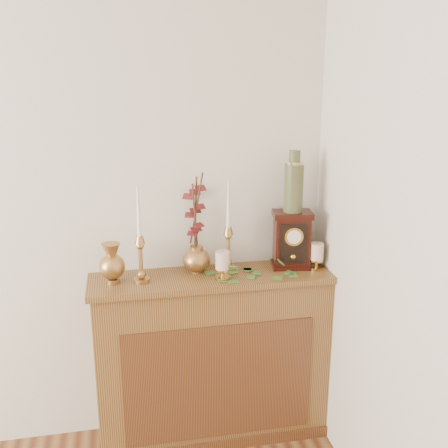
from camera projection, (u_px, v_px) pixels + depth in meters
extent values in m
cube|color=olive|center=(213.00, 359.00, 2.77)|extent=(1.20, 0.30, 0.90)
cube|color=brown|center=(219.00, 383.00, 2.64)|extent=(0.96, 0.01, 0.63)
cube|color=olive|center=(213.00, 277.00, 2.65)|extent=(1.24, 0.34, 0.03)
cube|color=brown|center=(214.00, 427.00, 2.89)|extent=(1.23, 0.33, 0.06)
cylinder|color=tan|center=(142.00, 280.00, 2.55)|extent=(0.08, 0.08, 0.02)
sphere|color=tan|center=(141.00, 274.00, 2.54)|extent=(0.04, 0.04, 0.04)
cylinder|color=tan|center=(141.00, 261.00, 2.52)|extent=(0.02, 0.02, 0.14)
sphere|color=tan|center=(140.00, 246.00, 2.50)|extent=(0.04, 0.04, 0.04)
cone|color=tan|center=(140.00, 240.00, 2.49)|extent=(0.05, 0.05, 0.04)
cone|color=white|center=(138.00, 212.00, 2.45)|extent=(0.02, 0.02, 0.25)
cylinder|color=tan|center=(228.00, 268.00, 2.71)|extent=(0.08, 0.08, 0.02)
sphere|color=tan|center=(228.00, 263.00, 2.70)|extent=(0.04, 0.04, 0.04)
cylinder|color=tan|center=(228.00, 250.00, 2.68)|extent=(0.02, 0.02, 0.14)
sphere|color=tan|center=(228.00, 236.00, 2.66)|extent=(0.04, 0.04, 0.04)
cone|color=tan|center=(228.00, 231.00, 2.65)|extent=(0.05, 0.05, 0.04)
cone|color=white|center=(228.00, 204.00, 2.61)|extent=(0.02, 0.02, 0.25)
cylinder|color=tan|center=(113.00, 281.00, 2.53)|extent=(0.06, 0.06, 0.02)
sphere|color=tan|center=(112.00, 267.00, 2.51)|extent=(0.12, 0.12, 0.12)
cone|color=tan|center=(111.00, 250.00, 2.49)|extent=(0.09, 0.09, 0.06)
cylinder|color=tan|center=(197.00, 271.00, 2.68)|extent=(0.06, 0.06, 0.01)
ellipsoid|color=tan|center=(197.00, 260.00, 2.66)|extent=(0.14, 0.14, 0.12)
cylinder|color=tan|center=(196.00, 249.00, 2.64)|extent=(0.07, 0.07, 0.03)
cylinder|color=#472819|center=(195.00, 215.00, 2.60)|extent=(0.04, 0.09, 0.34)
cylinder|color=#472819|center=(196.00, 212.00, 2.60)|extent=(0.01, 0.07, 0.37)
cylinder|color=#472819|center=(196.00, 209.00, 2.60)|extent=(0.06, 0.12, 0.39)
cylinder|color=#BA8841|center=(223.00, 278.00, 2.58)|extent=(0.08, 0.08, 0.01)
cylinder|color=#BA8841|center=(223.00, 273.00, 2.58)|extent=(0.02, 0.02, 0.04)
cylinder|color=#BA8841|center=(223.00, 269.00, 2.57)|extent=(0.07, 0.07, 0.01)
cylinder|color=#FFE7C7|center=(223.00, 260.00, 2.56)|extent=(0.07, 0.07, 0.09)
cylinder|color=#472819|center=(223.00, 251.00, 2.54)|extent=(0.00, 0.00, 0.01)
cylinder|color=#BA8841|center=(316.00, 268.00, 2.72)|extent=(0.08, 0.08, 0.01)
cylinder|color=#BA8841|center=(316.00, 264.00, 2.71)|extent=(0.02, 0.02, 0.03)
cylinder|color=#BA8841|center=(316.00, 260.00, 2.70)|extent=(0.07, 0.07, 0.01)
cylinder|color=#FFE7C7|center=(317.00, 251.00, 2.69)|extent=(0.07, 0.07, 0.09)
cylinder|color=#472819|center=(317.00, 243.00, 2.68)|extent=(0.00, 0.00, 0.01)
cube|color=#42722B|center=(287.00, 277.00, 2.59)|extent=(0.06, 0.06, 0.00)
cube|color=#42722B|center=(228.00, 283.00, 2.53)|extent=(0.05, 0.04, 0.00)
cube|color=#42722B|center=(210.00, 275.00, 2.63)|extent=(0.06, 0.06, 0.00)
cube|color=#42722B|center=(256.00, 273.00, 2.65)|extent=(0.06, 0.06, 0.00)
cube|color=#42722B|center=(276.00, 271.00, 2.68)|extent=(0.06, 0.05, 0.00)
cube|color=#42722B|center=(230.00, 280.00, 2.56)|extent=(0.06, 0.05, 0.00)
cube|color=#42722B|center=(294.00, 276.00, 2.62)|extent=(0.06, 0.06, 0.00)
cube|color=#42722B|center=(229.00, 275.00, 2.62)|extent=(0.06, 0.06, 0.00)
cube|color=#42722B|center=(278.00, 273.00, 2.65)|extent=(0.05, 0.06, 0.00)
cube|color=#42722B|center=(232.00, 278.00, 2.59)|extent=(0.06, 0.05, 0.00)
cube|color=#42722B|center=(282.00, 275.00, 2.62)|extent=(0.06, 0.06, 0.00)
cube|color=#42722B|center=(260.00, 277.00, 2.60)|extent=(0.06, 0.06, 0.00)
cube|color=#42722B|center=(219.00, 268.00, 2.60)|extent=(0.03, 0.05, 0.03)
cube|color=#42722B|center=(233.00, 267.00, 2.55)|extent=(0.05, 0.05, 0.03)
cube|color=#42722B|center=(281.00, 262.00, 2.64)|extent=(0.05, 0.05, 0.03)
cube|color=#33100A|center=(291.00, 265.00, 2.75)|extent=(0.22, 0.17, 0.02)
cube|color=#33100A|center=(292.00, 241.00, 2.72)|extent=(0.20, 0.15, 0.26)
cube|color=#33100A|center=(293.00, 214.00, 2.68)|extent=(0.22, 0.17, 0.03)
cube|color=black|center=(294.00, 244.00, 2.66)|extent=(0.14, 0.03, 0.21)
cylinder|color=gold|center=(294.00, 237.00, 2.64)|extent=(0.10, 0.03, 0.10)
cylinder|color=silver|center=(294.00, 237.00, 2.64)|extent=(0.07, 0.02, 0.07)
sphere|color=gold|center=(293.00, 257.00, 2.68)|extent=(0.03, 0.03, 0.03)
cylinder|color=#1B372A|center=(294.00, 188.00, 2.64)|extent=(0.10, 0.10, 0.24)
cylinder|color=#1B372A|center=(295.00, 159.00, 2.60)|extent=(0.06, 0.06, 0.08)
cylinder|color=tan|center=(294.00, 164.00, 2.60)|extent=(0.07, 0.07, 0.02)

